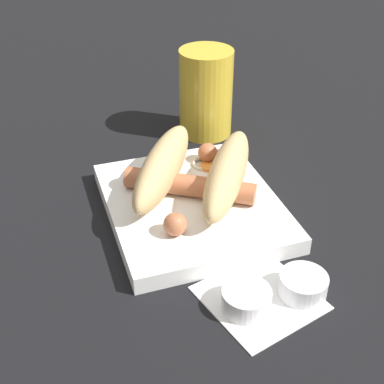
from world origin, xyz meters
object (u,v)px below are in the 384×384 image
Objects in this scene: food_tray at (192,206)px; drink_glass at (206,93)px; sausage at (193,185)px; condiment_cup_far at (303,286)px; condiment_cup_near at (247,301)px; bread_roll at (195,171)px.

food_tray is 1.76× the size of drink_glass.
sausage is 1.23× the size of drink_glass.
sausage is 3.28× the size of condiment_cup_far.
drink_glass is at bearing 166.63° from condiment_cup_near.
bread_roll reaches higher than condiment_cup_near.
drink_glass is at bearing 155.96° from food_tray.
condiment_cup_far is 0.38× the size of drink_glass.
sausage is (-0.01, 0.00, 0.02)m from food_tray.
condiment_cup_near reaches higher than food_tray.
condiment_cup_near is at bearing -1.18° from sausage.
bread_roll is at bearing 144.77° from sausage.
food_tray is at bearing -24.87° from sausage.
bread_roll is 0.19m from condiment_cup_near.
bread_roll is at bearing 177.16° from condiment_cup_near.
sausage is at bearing 178.82° from condiment_cup_near.
food_tray is 1.00× the size of bread_roll.
bread_roll reaches higher than food_tray.
condiment_cup_far is (-0.00, 0.06, 0.00)m from condiment_cup_near.
condiment_cup_far is at bearing 18.08° from sausage.
condiment_cup_near is at bearing -13.37° from drink_glass.
food_tray is at bearing -179.68° from condiment_cup_near.
drink_glass is at bearing 156.00° from sausage.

